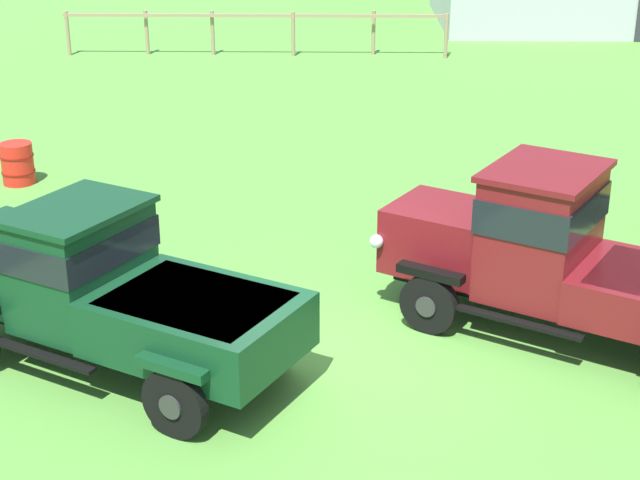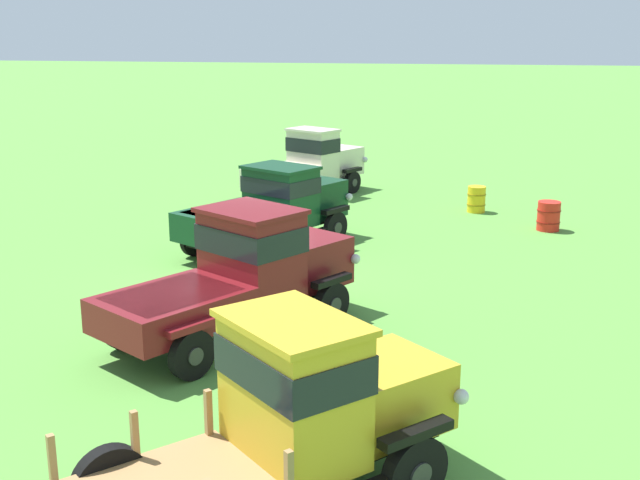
{
  "view_description": "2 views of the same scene",
  "coord_description": "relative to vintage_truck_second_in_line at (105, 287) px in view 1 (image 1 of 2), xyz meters",
  "views": [
    {
      "loc": [
        0.3,
        -11.45,
        6.35
      ],
      "look_at": [
        0.04,
        1.64,
        1.0
      ],
      "focal_mm": 55.0,
      "sensor_mm": 36.0,
      "label": 1
    },
    {
      "loc": [
        16.82,
        5.08,
        5.5
      ],
      "look_at": [
        0.04,
        1.64,
        1.0
      ],
      "focal_mm": 45.0,
      "sensor_mm": 36.0,
      "label": 2
    }
  ],
  "objects": [
    {
      "name": "ground_plane",
      "position": [
        2.66,
        0.21,
        -1.09
      ],
      "size": [
        240.0,
        240.0,
        0.0
      ],
      "primitive_type": "plane",
      "color": "#518E38"
    },
    {
      "name": "paddock_fence",
      "position": [
        0.33,
        19.78,
        -0.14
      ],
      "size": [
        12.13,
        0.63,
        1.39
      ],
      "color": "#997F60",
      "rests_on": "ground"
    },
    {
      "name": "vintage_truck_second_in_line",
      "position": [
        0.0,
        0.0,
        0.0
      ],
      "size": [
        5.25,
        3.89,
        2.11
      ],
      "color": "black",
      "rests_on": "ground"
    },
    {
      "name": "vintage_truck_midrow_center",
      "position": [
        5.94,
        1.03,
        0.06
      ],
      "size": [
        5.39,
        4.16,
        2.33
      ],
      "color": "black",
      "rests_on": "ground"
    },
    {
      "name": "oil_drum_beside_row",
      "position": [
        -3.41,
        7.18,
        -0.68
      ],
      "size": [
        0.66,
        0.66,
        0.83
      ],
      "color": "red",
      "rests_on": "ground"
    }
  ]
}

